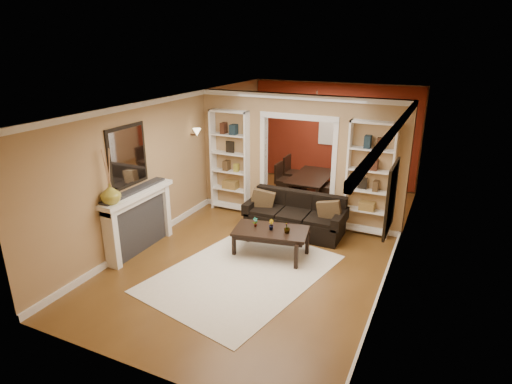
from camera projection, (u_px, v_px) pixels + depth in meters
The scene contains 30 objects.
floor at pixel (276, 239), 8.51m from camera, with size 8.00×8.00×0.00m, color brown.
ceiling at pixel (278, 101), 7.60m from camera, with size 8.00×8.00×0.00m, color white.
wall_back at pixel (334, 134), 11.46m from camera, with size 8.00×8.00×0.00m, color #A68357.
wall_front at pixel (136, 273), 4.64m from camera, with size 8.00×8.00×0.00m, color #A68357.
wall_left at pixel (177, 160), 8.95m from camera, with size 8.00×8.00×0.00m, color #A68357.
wall_right at pixel (401, 191), 7.16m from camera, with size 8.00×8.00×0.00m, color #A68357.
partition_wall at pixel (298, 159), 9.08m from camera, with size 4.50×0.15×2.70m, color #A68357.
red_back_panel at pixel (333, 135), 11.45m from camera, with size 4.44×0.04×2.64m, color maroon.
dining_window at pixel (333, 127), 11.34m from camera, with size 0.78×0.03×0.98m, color #8CA5CC.
area_rug at pixel (243, 273), 7.25m from camera, with size 2.25×3.15×0.01m, color silver.
sofa at pixel (295, 214), 8.67m from camera, with size 2.02×0.87×0.79m, color black.
pillow_left at pixel (262, 199), 8.86m from camera, with size 0.46×0.13×0.46m, color brown.
pillow_right at pixel (330, 211), 8.29m from camera, with size 0.45×0.13×0.45m, color brown.
coffee_table at pixel (271, 242), 7.80m from camera, with size 1.32×0.72×0.50m, color black.
plant_left at pixel (255, 222), 7.80m from camera, with size 0.10×0.06×0.18m, color #336626.
plant_center at pixel (271, 225), 7.68m from camera, with size 0.11×0.08×0.19m, color #336626.
plant_right at pixel (287, 228), 7.56m from camera, with size 0.11×0.11×0.20m, color #336626.
bookshelf_left at pixel (230, 161), 9.62m from camera, with size 0.90×0.30×2.30m, color white.
bookshelf_right at pixel (370, 179), 8.38m from camera, with size 0.90×0.30×2.30m, color white.
fireplace at pixel (140, 221), 7.86m from camera, with size 0.32×1.70×1.16m, color white.
vase at pixel (111, 194), 7.06m from camera, with size 0.33×0.33×0.35m, color olive.
mirror at pixel (127, 156), 7.51m from camera, with size 0.03×0.95×1.10m, color silver.
wall_sconce at pixel (195, 133), 9.22m from camera, with size 0.18×0.18×0.22m, color #FFE0A5.
framed_art at pixel (390, 198), 6.25m from camera, with size 0.04×0.85×1.05m, color black.
dining_table at pixel (313, 187), 10.62m from camera, with size 0.91×1.63×0.57m, color black.
dining_chair_nw at pixel (288, 181), 10.53m from camera, with size 0.45×0.45×0.91m, color black.
dining_chair_ne at pixel (331, 187), 10.09m from camera, with size 0.44×0.44×0.90m, color black.
dining_chair_sw at pixel (296, 174), 11.03m from camera, with size 0.47×0.47×0.95m, color black.
dining_chair_se at pixel (338, 182), 10.62m from camera, with size 0.38×0.38×0.78m, color black.
chandelier at pixel (321, 116), 10.13m from camera, with size 0.50×0.50×0.30m, color #332017.
Camera 1 is at (2.90, -7.14, 3.74)m, focal length 30.00 mm.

